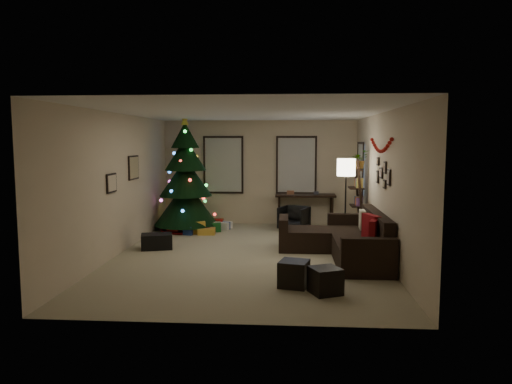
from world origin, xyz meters
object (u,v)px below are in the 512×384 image
(desk_chair, at_px, (294,218))
(bookshelf, at_px, (358,200))
(christmas_tree, at_px, (186,182))
(sofa, at_px, (346,241))
(desk, at_px, (305,198))

(desk_chair, relative_size, bookshelf, 0.34)
(christmas_tree, xyz_separation_m, bookshelf, (4.04, -0.76, -0.32))
(sofa, xyz_separation_m, desk, (-0.65, 3.20, 0.44))
(desk, relative_size, bookshelf, 0.85)
(christmas_tree, height_order, bookshelf, christmas_tree)
(sofa, xyz_separation_m, desk_chair, (-0.95, 2.55, 0.02))
(sofa, bearing_deg, bookshelf, 74.64)
(sofa, distance_m, bookshelf, 1.84)
(desk, xyz_separation_m, bookshelf, (1.12, -1.52, 0.14))
(christmas_tree, distance_m, bookshelf, 4.12)
(christmas_tree, relative_size, bookshelf, 1.60)
(sofa, height_order, desk, sofa)
(christmas_tree, xyz_separation_m, desk_chair, (2.63, 0.11, -0.88))
(desk, distance_m, bookshelf, 1.89)
(desk, bearing_deg, desk_chair, -114.24)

